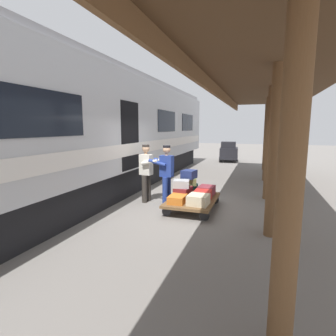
# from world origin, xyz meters

# --- Properties ---
(ground_plane) EXTENTS (60.00, 60.00, 0.00)m
(ground_plane) POSITION_xyz_m (0.00, 0.00, 0.00)
(ground_plane) COLOR slate
(platform_canopy) EXTENTS (3.20, 15.83, 3.56)m
(platform_canopy) POSITION_xyz_m (-2.11, -0.00, 3.25)
(platform_canopy) COLOR brown
(platform_canopy) RESTS_ON ground_plane
(train_car) EXTENTS (3.03, 18.61, 4.00)m
(train_car) POSITION_xyz_m (3.25, 0.00, 2.06)
(train_car) COLOR #B7BABF
(train_car) RESTS_ON ground_plane
(luggage_cart) EXTENTS (1.20, 1.87, 0.30)m
(luggage_cart) POSITION_xyz_m (-0.25, 0.33, 0.26)
(luggage_cart) COLOR brown
(luggage_cart) RESTS_ON ground_plane
(suitcase_orange_carryall) EXTENTS (0.41, 0.56, 0.19)m
(suitcase_orange_carryall) POSITION_xyz_m (0.02, 0.85, 0.40)
(suitcase_orange_carryall) COLOR #CC6B23
(suitcase_orange_carryall) RESTS_ON luggage_cart
(suitcase_maroon_trunk) EXTENTS (0.43, 0.58, 0.29)m
(suitcase_maroon_trunk) POSITION_xyz_m (0.02, 0.33, 0.45)
(suitcase_maroon_trunk) COLOR maroon
(suitcase_maroon_trunk) RESTS_ON luggage_cart
(suitcase_burgundy_valise) EXTENTS (0.45, 0.55, 0.25)m
(suitcase_burgundy_valise) POSITION_xyz_m (-0.52, -0.18, 0.43)
(suitcase_burgundy_valise) COLOR maroon
(suitcase_burgundy_valise) RESTS_ON luggage_cart
(suitcase_cream_canvas) EXTENTS (0.52, 0.52, 0.25)m
(suitcase_cream_canvas) POSITION_xyz_m (-0.52, 0.85, 0.43)
(suitcase_cream_canvas) COLOR beige
(suitcase_cream_canvas) RESTS_ON luggage_cart
(suitcase_red_plastic) EXTENTS (0.44, 0.45, 0.25)m
(suitcase_red_plastic) POSITION_xyz_m (-0.52, 0.33, 0.43)
(suitcase_red_plastic) COLOR #AD231E
(suitcase_red_plastic) RESTS_ON luggage_cart
(suitcase_teal_softside) EXTENTS (0.48, 0.60, 0.26)m
(suitcase_teal_softside) POSITION_xyz_m (0.02, -0.18, 0.43)
(suitcase_teal_softside) COLOR #1E666B
(suitcase_teal_softside) RESTS_ON luggage_cart
(suitcase_gray_aluminum) EXTENTS (0.49, 0.45, 0.20)m
(suitcase_gray_aluminum) POSITION_xyz_m (0.06, 0.37, 0.70)
(suitcase_gray_aluminum) COLOR #9EA0A5
(suitcase_gray_aluminum) RESTS_ON suitcase_maroon_trunk
(suitcase_olive_duffel) EXTENTS (0.49, 0.47, 0.20)m
(suitcase_olive_duffel) POSITION_xyz_m (-0.02, -0.17, 0.66)
(suitcase_olive_duffel) COLOR brown
(suitcase_olive_duffel) RESTS_ON suitcase_teal_softside
(suitcase_navy_fabric) EXTENTS (0.42, 0.47, 0.23)m
(suitcase_navy_fabric) POSITION_xyz_m (-0.02, -0.13, 0.88)
(suitcase_navy_fabric) COLOR navy
(suitcase_navy_fabric) RESTS_ON suitcase_olive_duffel
(porter_in_overalls) EXTENTS (0.69, 0.47, 1.70)m
(porter_in_overalls) POSITION_xyz_m (0.59, 0.12, 0.93)
(porter_in_overalls) COLOR navy
(porter_in_overalls) RESTS_ON ground_plane
(porter_by_door) EXTENTS (0.71, 0.50, 1.70)m
(porter_by_door) POSITION_xyz_m (1.22, 0.04, 0.93)
(porter_by_door) COLOR #332D28
(porter_by_door) RESTS_ON ground_plane
(baggage_tug) EXTENTS (1.24, 1.79, 1.30)m
(baggage_tug) POSITION_xyz_m (-0.01, -10.26, 0.63)
(baggage_tug) COLOR black
(baggage_tug) RESTS_ON ground_plane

